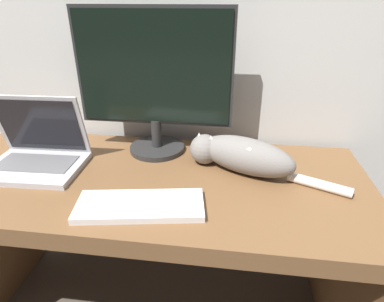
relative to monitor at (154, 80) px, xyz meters
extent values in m
cube|color=brown|center=(0.02, -0.21, -0.32)|extent=(1.52, 0.65, 0.06)
cube|color=brown|center=(0.74, -0.21, -0.67)|extent=(0.04, 0.60, 0.65)
cylinder|color=#282828|center=(0.00, 0.00, -0.28)|extent=(0.22, 0.22, 0.02)
cylinder|color=#282828|center=(0.00, 0.00, -0.21)|extent=(0.04, 0.04, 0.11)
cube|color=#282828|center=(0.00, 0.00, 0.04)|extent=(0.58, 0.02, 0.42)
cube|color=black|center=(0.00, -0.01, 0.04)|extent=(0.56, 0.01, 0.40)
cube|color=#B7B7BC|center=(-0.40, -0.22, -0.28)|extent=(0.34, 0.25, 0.02)
cube|color=slate|center=(-0.40, -0.21, -0.26)|extent=(0.28, 0.14, 0.00)
cube|color=#B7B7BC|center=(-0.40, -0.13, -0.15)|extent=(0.33, 0.08, 0.24)
cube|color=black|center=(-0.40, -0.13, -0.15)|extent=(0.30, 0.06, 0.21)
cube|color=white|center=(0.04, -0.39, -0.28)|extent=(0.39, 0.21, 0.02)
cube|color=#B3B3B3|center=(0.04, -0.39, -0.26)|extent=(0.36, 0.17, 0.00)
ellipsoid|color=gray|center=(0.35, -0.13, -0.22)|extent=(0.37, 0.26, 0.13)
ellipsoid|color=white|center=(0.36, -0.14, -0.19)|extent=(0.18, 0.15, 0.05)
sphere|color=gray|center=(0.20, -0.08, -0.23)|extent=(0.11, 0.11, 0.11)
cone|color=white|center=(0.18, -0.07, -0.18)|extent=(0.04, 0.04, 0.03)
cone|color=white|center=(0.22, -0.09, -0.18)|extent=(0.04, 0.04, 0.03)
cylinder|color=white|center=(0.58, -0.21, -0.27)|extent=(0.20, 0.11, 0.03)
camera|label=1|loc=(0.30, -1.14, 0.28)|focal=30.00mm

